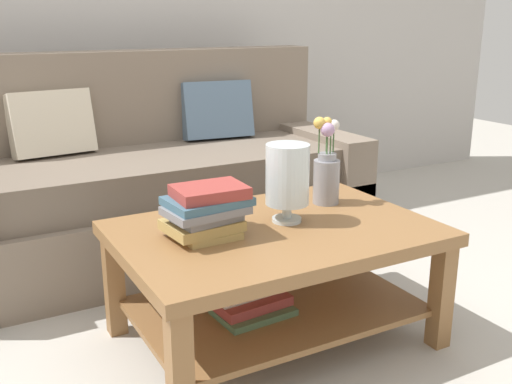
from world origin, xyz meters
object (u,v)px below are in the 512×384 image
at_px(book_stack_main, 206,211).
at_px(flower_pitcher, 326,170).
at_px(glass_hurricane_vase, 287,177).
at_px(coffee_table, 273,260).
at_px(couch, 156,186).

bearing_deg(book_stack_main, flower_pitcher, 12.20).
xyz_separation_m(glass_hurricane_vase, flower_pitcher, (0.27, 0.12, -0.04)).
distance_m(book_stack_main, glass_hurricane_vase, 0.35).
height_order(coffee_table, glass_hurricane_vase, glass_hurricane_vase).
height_order(coffee_table, book_stack_main, book_stack_main).
relative_size(coffee_table, flower_pitcher, 3.19).
relative_size(couch, coffee_table, 1.82).
distance_m(coffee_table, glass_hurricane_vase, 0.33).
bearing_deg(couch, glass_hurricane_vase, -82.13).
bearing_deg(couch, book_stack_main, -99.99).
relative_size(couch, book_stack_main, 6.94).
bearing_deg(book_stack_main, coffee_table, -6.03).
bearing_deg(flower_pitcher, couch, 113.53).
bearing_deg(couch, coffee_table, -86.54).
distance_m(book_stack_main, flower_pitcher, 0.63).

